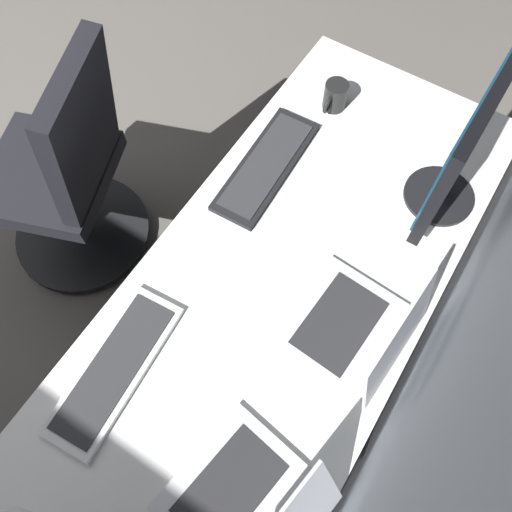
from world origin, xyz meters
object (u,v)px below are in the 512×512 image
at_px(laptop_left, 361,330).
at_px(keyboard_main, 266,166).
at_px(office_chair, 69,179).
at_px(monitor_primary, 470,138).
at_px(coffee_mug, 335,96).
at_px(keyboard_spare, 115,369).
at_px(laptop_leftmost, 250,508).
at_px(drawer_pedestal, 286,333).

xyz_separation_m(laptop_left, keyboard_main, (-0.32, -0.47, -0.05)).
bearing_deg(office_chair, monitor_primary, 110.54).
bearing_deg(coffee_mug, keyboard_spare, -2.68).
height_order(keyboard_main, keyboard_spare, same).
bearing_deg(office_chair, laptop_left, 86.36).
bearing_deg(laptop_leftmost, drawer_pedestal, -159.67).
bearing_deg(coffee_mug, monitor_primary, 72.01).
distance_m(keyboard_spare, coffee_mug, 1.03).
bearing_deg(laptop_left, laptop_leftmost, -2.12).
xyz_separation_m(monitor_primary, office_chair, (0.43, -1.13, -0.54)).
bearing_deg(laptop_left, coffee_mug, -146.63).
relative_size(laptop_leftmost, keyboard_spare, 0.82).
height_order(monitor_primary, coffee_mug, monitor_primary).
xyz_separation_m(drawer_pedestal, laptop_leftmost, (0.51, 0.19, 0.43)).
distance_m(keyboard_main, office_chair, 0.76).
height_order(laptop_leftmost, office_chair, office_chair).
bearing_deg(keyboard_main, coffee_mug, 170.19).
height_order(keyboard_main, coffee_mug, coffee_mug).
bearing_deg(keyboard_spare, keyboard_main, -179.50).
bearing_deg(laptop_leftmost, office_chair, -116.06).
relative_size(keyboard_main, coffee_mug, 3.77).
xyz_separation_m(laptop_leftmost, keyboard_spare, (-0.08, -0.45, -0.04)).
height_order(drawer_pedestal, keyboard_spare, keyboard_spare).
bearing_deg(keyboard_spare, laptop_leftmost, 79.66).
relative_size(monitor_primary, coffee_mug, 4.42).
xyz_separation_m(laptop_left, keyboard_spare, (0.39, -0.46, -0.05)).
distance_m(laptop_left, office_chair, 1.18).
bearing_deg(drawer_pedestal, coffee_mug, -160.62).
xyz_separation_m(drawer_pedestal, keyboard_main, (-0.29, -0.27, 0.39)).
distance_m(keyboard_main, coffee_mug, 0.32).
bearing_deg(monitor_primary, coffee_mug, -107.99).
bearing_deg(laptop_leftmost, keyboard_main, -150.28).
distance_m(drawer_pedestal, laptop_leftmost, 0.69).
relative_size(drawer_pedestal, monitor_primary, 1.39).
distance_m(drawer_pedestal, keyboard_main, 0.55).
distance_m(laptop_left, coffee_mug, 0.76).
xyz_separation_m(monitor_primary, laptop_left, (0.50, 0.00, -0.21)).
distance_m(drawer_pedestal, coffee_mug, 0.77).
bearing_deg(monitor_primary, office_chair, -69.46).
height_order(drawer_pedestal, laptop_left, laptop_left).
bearing_deg(coffee_mug, laptop_leftmost, 19.82).
relative_size(laptop_left, keyboard_main, 0.74).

